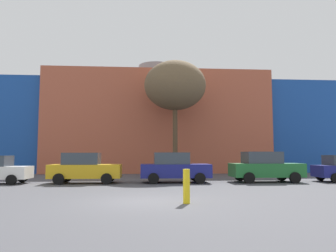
# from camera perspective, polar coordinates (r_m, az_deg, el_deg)

# --- Properties ---
(ground_plane) EXTENTS (200.00, 200.00, 0.00)m
(ground_plane) POSITION_cam_1_polar(r_m,az_deg,el_deg) (12.01, -4.21, -13.19)
(ground_plane) COLOR #47474C
(building_backdrop) EXTENTS (37.04, 13.45, 11.66)m
(building_backdrop) POSITION_cam_1_polar(r_m,az_deg,el_deg) (35.63, -2.12, -0.24)
(building_backdrop) COLOR #B2563D
(building_backdrop) RESTS_ON ground_plane
(parked_car_1) EXTENTS (4.16, 2.04, 1.80)m
(parked_car_1) POSITION_cam_1_polar(r_m,az_deg,el_deg) (19.92, -14.59, -7.25)
(parked_car_1) COLOR gold
(parked_car_1) RESTS_ON ground_plane
(parked_car_2) EXTENTS (4.21, 2.06, 1.82)m
(parked_car_2) POSITION_cam_1_polar(r_m,az_deg,el_deg) (19.67, 1.12, -7.41)
(parked_car_2) COLOR navy
(parked_car_2) RESTS_ON ground_plane
(parked_car_3) EXTENTS (4.33, 2.12, 1.88)m
(parked_car_3) POSITION_cam_1_polar(r_m,az_deg,el_deg) (20.95, 16.83, -6.98)
(parked_car_3) COLOR #1E662D
(parked_car_3) RESTS_ON ground_plane
(bare_tree_0) EXTENTS (5.04, 5.04, 9.36)m
(bare_tree_0) POSITION_cam_1_polar(r_m,az_deg,el_deg) (26.45, 1.26, 7.13)
(bare_tree_0) COLOR brown
(bare_tree_0) RESTS_ON ground_plane
(bollard_yellow_0) EXTENTS (0.24, 0.24, 1.19)m
(bollard_yellow_0) POSITION_cam_1_polar(r_m,az_deg,el_deg) (11.37, 3.30, -10.65)
(bollard_yellow_0) COLOR yellow
(bollard_yellow_0) RESTS_ON ground_plane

